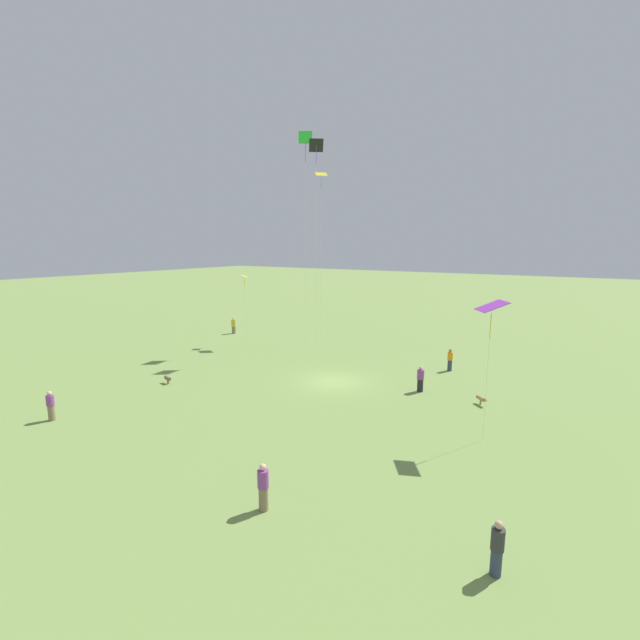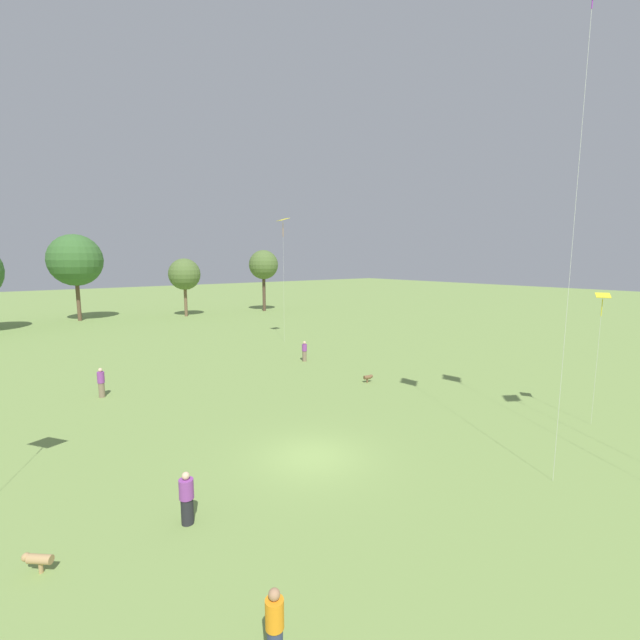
{
  "view_description": "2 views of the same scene",
  "coord_description": "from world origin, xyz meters",
  "px_view_note": "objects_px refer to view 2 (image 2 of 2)",
  "views": [
    {
      "loc": [
        -14.39,
        24.6,
        9.39
      ],
      "look_at": [
        -0.19,
        2.13,
        4.69
      ],
      "focal_mm": 24.0,
      "sensor_mm": 36.0,
      "label": 1
    },
    {
      "loc": [
        -9.98,
        -13.49,
        8.16
      ],
      "look_at": [
        1.4,
        1.24,
        5.5
      ],
      "focal_mm": 24.0,
      "sensor_mm": 36.0,
      "label": 2
    }
  ],
  "objects_px": {
    "person_5": "(275,627)",
    "kite_2": "(283,224)",
    "kite_4": "(602,302)",
    "dog_0": "(37,559)",
    "dog_1": "(368,377)",
    "person_4": "(101,383)",
    "person_1": "(187,498)",
    "person_2": "(304,351)"
  },
  "relations": [
    {
      "from": "person_1",
      "to": "dog_1",
      "type": "height_order",
      "value": "person_1"
    },
    {
      "from": "person_4",
      "to": "person_1",
      "type": "bearing_deg",
      "value": -75.65
    },
    {
      "from": "kite_4",
      "to": "person_4",
      "type": "bearing_deg",
      "value": -119.67
    },
    {
      "from": "person_5",
      "to": "kite_4",
      "type": "xyz_separation_m",
      "value": [
        19.22,
        1.26,
        5.27
      ]
    },
    {
      "from": "person_2",
      "to": "person_4",
      "type": "height_order",
      "value": "person_4"
    },
    {
      "from": "person_5",
      "to": "person_4",
      "type": "bearing_deg",
      "value": -70.32
    },
    {
      "from": "kite_2",
      "to": "kite_4",
      "type": "bearing_deg",
      "value": 48.65
    },
    {
      "from": "person_2",
      "to": "person_5",
      "type": "relative_size",
      "value": 0.97
    },
    {
      "from": "person_4",
      "to": "person_5",
      "type": "relative_size",
      "value": 1.05
    },
    {
      "from": "kite_4",
      "to": "kite_2",
      "type": "bearing_deg",
      "value": -161.7
    },
    {
      "from": "dog_1",
      "to": "kite_2",
      "type": "bearing_deg",
      "value": -178.09
    },
    {
      "from": "person_5",
      "to": "kite_2",
      "type": "height_order",
      "value": "kite_2"
    },
    {
      "from": "person_2",
      "to": "dog_1",
      "type": "distance_m",
      "value": 7.47
    },
    {
      "from": "kite_2",
      "to": "dog_0",
      "type": "xyz_separation_m",
      "value": [
        -22.2,
        -22.39,
        -11.08
      ]
    },
    {
      "from": "person_4",
      "to": "dog_0",
      "type": "height_order",
      "value": "person_4"
    },
    {
      "from": "person_4",
      "to": "kite_4",
      "type": "bearing_deg",
      "value": -30.56
    },
    {
      "from": "person_1",
      "to": "kite_2",
      "type": "relative_size",
      "value": 0.14
    },
    {
      "from": "person_1",
      "to": "kite_2",
      "type": "xyz_separation_m",
      "value": [
        18.31,
        22.73,
        10.63
      ]
    },
    {
      "from": "kite_4",
      "to": "dog_0",
      "type": "bearing_deg",
      "value": -84.69
    },
    {
      "from": "person_5",
      "to": "kite_2",
      "type": "distance_m",
      "value": 35.58
    },
    {
      "from": "kite_4",
      "to": "dog_0",
      "type": "distance_m",
      "value": 23.97
    },
    {
      "from": "person_1",
      "to": "person_4",
      "type": "height_order",
      "value": "person_4"
    },
    {
      "from": "dog_1",
      "to": "kite_4",
      "type": "bearing_deg",
      "value": 30.52
    },
    {
      "from": "person_4",
      "to": "dog_1",
      "type": "relative_size",
      "value": 2.66
    },
    {
      "from": "kite_4",
      "to": "dog_1",
      "type": "bearing_deg",
      "value": -145.96
    },
    {
      "from": "dog_0",
      "to": "person_1",
      "type": "bearing_deg",
      "value": -53.16
    },
    {
      "from": "person_4",
      "to": "dog_1",
      "type": "distance_m",
      "value": 16.53
    },
    {
      "from": "person_4",
      "to": "kite_2",
      "type": "height_order",
      "value": "kite_2"
    },
    {
      "from": "person_2",
      "to": "kite_2",
      "type": "relative_size",
      "value": 0.14
    },
    {
      "from": "person_1",
      "to": "person_2",
      "type": "relative_size",
      "value": 1.03
    },
    {
      "from": "person_2",
      "to": "dog_0",
      "type": "xyz_separation_m",
      "value": [
        -19.2,
        -14.78,
        -0.43
      ]
    },
    {
      "from": "person_2",
      "to": "dog_1",
      "type": "relative_size",
      "value": 2.46
    },
    {
      "from": "person_5",
      "to": "dog_0",
      "type": "height_order",
      "value": "person_5"
    },
    {
      "from": "person_1",
      "to": "dog_1",
      "type": "distance_m",
      "value": 17.04
    },
    {
      "from": "person_4",
      "to": "kite_2",
      "type": "xyz_separation_m",
      "value": [
        17.83,
        7.57,
        10.57
      ]
    },
    {
      "from": "dog_0",
      "to": "dog_1",
      "type": "xyz_separation_m",
      "value": [
        19.1,
        7.33,
        -0.03
      ]
    },
    {
      "from": "person_1",
      "to": "person_4",
      "type": "bearing_deg",
      "value": -131.72
    },
    {
      "from": "person_4",
      "to": "person_5",
      "type": "distance_m",
      "value": 20.84
    },
    {
      "from": "person_4",
      "to": "kite_4",
      "type": "relative_size",
      "value": 0.27
    },
    {
      "from": "person_5",
      "to": "dog_1",
      "type": "distance_m",
      "value": 20.48
    },
    {
      "from": "dog_0",
      "to": "kite_4",
      "type": "bearing_deg",
      "value": -59.95
    },
    {
      "from": "person_1",
      "to": "kite_2",
      "type": "height_order",
      "value": "kite_2"
    }
  ]
}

